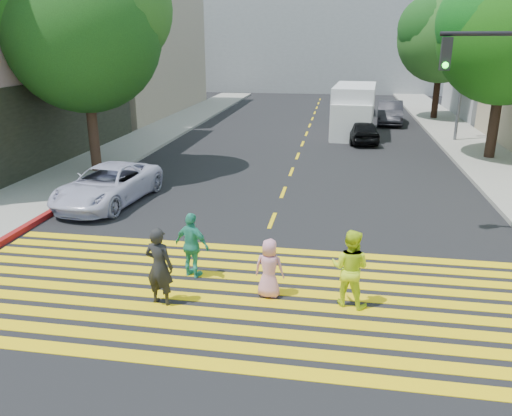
% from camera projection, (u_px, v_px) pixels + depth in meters
% --- Properties ---
extents(ground, '(120.00, 120.00, 0.00)m').
position_uv_depth(ground, '(230.00, 327.00, 9.53)').
color(ground, black).
extents(sidewalk_left, '(3.00, 40.00, 0.15)m').
position_uv_depth(sidewalk_left, '(173.00, 126.00, 31.39)').
color(sidewalk_left, gray).
rests_on(sidewalk_left, ground).
extents(sidewalk_right, '(3.00, 60.00, 0.15)m').
position_uv_depth(sidewalk_right, '(488.00, 161.00, 22.21)').
color(sidewalk_right, gray).
rests_on(sidewalk_right, ground).
extents(curb_red, '(0.20, 8.00, 0.16)m').
position_uv_depth(curb_red, '(62.00, 206.00, 16.19)').
color(curb_red, maroon).
rests_on(curb_red, ground).
extents(crosswalk, '(13.40, 5.30, 0.01)m').
position_uv_depth(crosswalk, '(243.00, 295.00, 10.72)').
color(crosswalk, yellow).
rests_on(crosswalk, ground).
extents(lane_line, '(0.12, 34.40, 0.01)m').
position_uv_depth(lane_line, '(308.00, 129.00, 30.56)').
color(lane_line, yellow).
rests_on(lane_line, ground).
extents(building_left_tan, '(12.00, 16.00, 10.00)m').
position_uv_depth(building_left_tan, '(97.00, 43.00, 36.60)').
color(building_left_tan, tan).
rests_on(building_left_tan, ground).
extents(backdrop_block, '(30.00, 8.00, 12.00)m').
position_uv_depth(backdrop_block, '(326.00, 32.00, 52.48)').
color(backdrop_block, gray).
rests_on(backdrop_block, ground).
extents(tree_left, '(7.48, 7.34, 8.53)m').
position_uv_depth(tree_left, '(84.00, 25.00, 18.74)').
color(tree_left, '#473123').
rests_on(tree_left, ground).
extents(tree_right_near, '(6.35, 5.79, 8.36)m').
position_uv_depth(tree_right_near, '(510.00, 29.00, 20.98)').
color(tree_right_near, black).
rests_on(tree_right_near, ground).
extents(tree_right_far, '(7.17, 6.99, 8.39)m').
position_uv_depth(tree_right_far, '(444.00, 33.00, 32.43)').
color(tree_right_far, black).
rests_on(tree_right_far, ground).
extents(pedestrian_man, '(0.67, 0.51, 1.67)m').
position_uv_depth(pedestrian_man, '(159.00, 267.00, 10.13)').
color(pedestrian_man, black).
rests_on(pedestrian_man, ground).
extents(pedestrian_woman, '(0.95, 0.84, 1.64)m').
position_uv_depth(pedestrian_woman, '(350.00, 268.00, 10.09)').
color(pedestrian_woman, '#D0F01E').
rests_on(pedestrian_woman, ground).
extents(pedestrian_child, '(0.67, 0.48, 1.29)m').
position_uv_depth(pedestrian_child, '(269.00, 268.00, 10.48)').
color(pedestrian_child, pink).
rests_on(pedestrian_child, ground).
extents(pedestrian_extra, '(0.98, 0.66, 1.54)m').
position_uv_depth(pedestrian_extra, '(192.00, 245.00, 11.34)').
color(pedestrian_extra, teal).
rests_on(pedestrian_extra, ground).
extents(white_sedan, '(2.56, 4.73, 1.26)m').
position_uv_depth(white_sedan, '(108.00, 185.00, 16.58)').
color(white_sedan, silver).
rests_on(white_sedan, ground).
extents(dark_car_near, '(1.96, 3.83, 1.25)m').
position_uv_depth(dark_car_near, '(361.00, 131.00, 26.50)').
color(dark_car_near, black).
rests_on(dark_car_near, ground).
extents(silver_car, '(2.12, 4.91, 1.41)m').
position_uv_depth(silver_car, '(360.00, 103.00, 37.61)').
color(silver_car, gray).
rests_on(silver_car, ground).
extents(dark_car_parked, '(1.81, 4.51, 1.46)m').
position_uv_depth(dark_car_parked, '(390.00, 112.00, 32.44)').
color(dark_car_parked, black).
rests_on(dark_car_parked, ground).
extents(white_van, '(2.62, 6.04, 2.78)m').
position_uv_depth(white_van, '(353.00, 112.00, 28.46)').
color(white_van, silver).
rests_on(white_van, ground).
extents(street_lamp, '(1.97, 0.47, 8.71)m').
position_uv_depth(street_lamp, '(463.00, 44.00, 25.11)').
color(street_lamp, slate).
rests_on(street_lamp, ground).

